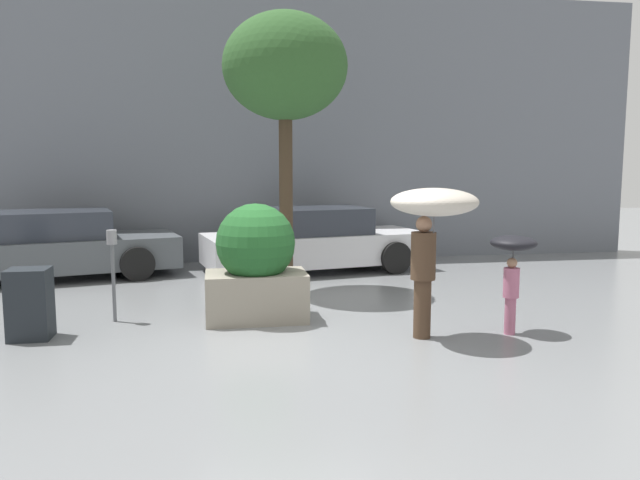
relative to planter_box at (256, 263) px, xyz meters
name	(u,v)px	position (x,y,z in m)	size (l,w,h in m)	color
ground_plane	(291,338)	(0.37, -1.02, -0.81)	(40.00, 40.00, 0.00)	slate
building_facade	(256,127)	(0.37, 5.48, 2.19)	(18.00, 0.30, 6.00)	slate
planter_box	(256,263)	(0.00, 0.00, 0.00)	(1.41, 1.11, 1.66)	gray
person_adult	(432,217)	(2.09, -1.34, 0.74)	(1.08, 1.08, 1.91)	#473323
person_child	(513,258)	(3.24, -1.24, 0.19)	(0.60, 0.60, 1.28)	#B76684
parked_car_near	(315,242)	(1.46, 3.84, -0.21)	(4.73, 2.60, 1.31)	silver
parked_car_far	(54,247)	(-3.62, 3.83, -0.21)	(4.85, 2.82, 1.31)	#4C5156
street_tree	(285,69)	(0.64, 1.87, 2.94)	(2.08, 2.08, 4.69)	#423323
parking_meter	(112,256)	(-1.97, 0.23, 0.12)	(0.14, 0.14, 1.30)	#595B60
newspaper_box	(30,304)	(-2.88, -0.49, -0.36)	(0.50, 0.44, 0.90)	#1E2328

